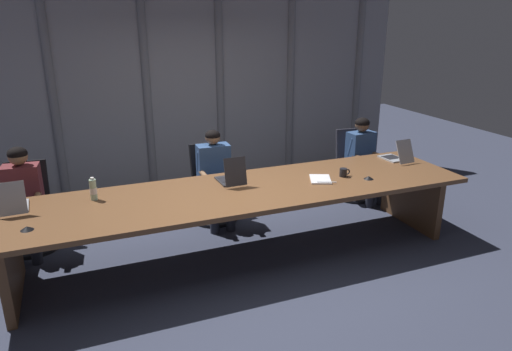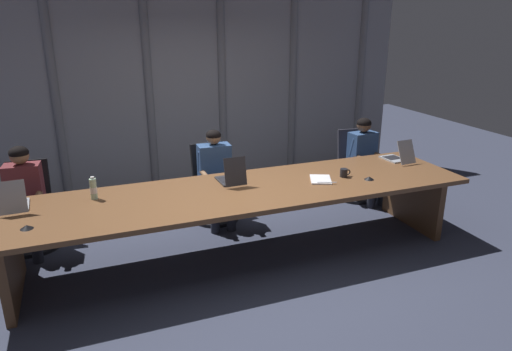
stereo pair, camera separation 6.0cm
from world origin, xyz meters
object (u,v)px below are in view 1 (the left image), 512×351
object	(u,v)px
spiral_notepad	(321,179)
office_chair_left_mid	(213,192)
laptop_center	(396,156)
laptop_left_mid	(231,178)
water_bottle_primary	(93,190)
coffee_mug_near	(344,172)
conference_mic_left_side	(369,178)
person_left_end	(23,195)
office_chair_center	(354,172)
person_left_mid	(215,173)
conference_mic_middle	(27,228)
laptop_left_end	(13,204)
office_chair_left_end	(30,217)
person_center	(364,154)

from	to	relation	value
spiral_notepad	office_chair_left_mid	bearing A→B (deg)	152.44
laptop_center	office_chair_left_mid	xyz separation A→B (m)	(-2.16, 0.83, -0.46)
laptop_left_mid	water_bottle_primary	size ratio (longest dim) A/B	1.71
office_chair_left_mid	laptop_left_mid	bearing A→B (deg)	-8.29
water_bottle_primary	coffee_mug_near	size ratio (longest dim) A/B	1.78
conference_mic_left_side	water_bottle_primary	bearing A→B (deg)	170.34
laptop_center	person_left_end	distance (m)	4.35
office_chair_center	spiral_notepad	bearing A→B (deg)	-41.05
laptop_center	office_chair_center	size ratio (longest dim) A/B	0.47
office_chair_center	person_left_end	bearing A→B (deg)	-82.21
office_chair_center	spiral_notepad	world-z (taller)	office_chair_center
person_left_end	spiral_notepad	size ratio (longest dim) A/B	3.22
person_left_mid	conference_mic_middle	world-z (taller)	person_left_mid
laptop_left_end	person_left_mid	distance (m)	2.25
office_chair_center	spiral_notepad	distance (m)	1.70
office_chair_center	conference_mic_left_side	world-z (taller)	office_chair_center
laptop_left_end	conference_mic_middle	size ratio (longest dim) A/B	3.70
office_chair_left_end	spiral_notepad	size ratio (longest dim) A/B	2.60
water_bottle_primary	laptop_center	bearing A→B (deg)	-0.27
office_chair_left_end	laptop_left_mid	bearing A→B (deg)	73.76
coffee_mug_near	conference_mic_middle	bearing A→B (deg)	-176.26
laptop_left_mid	conference_mic_left_side	world-z (taller)	laptop_left_mid
office_chair_center	office_chair_left_end	bearing A→B (deg)	-84.32
laptop_center	person_left_end	world-z (taller)	person_left_end
office_chair_left_mid	person_left_end	bearing A→B (deg)	-91.85
person_left_mid	person_center	bearing A→B (deg)	92.32
office_chair_left_end	person_center	distance (m)	4.29
person_center	laptop_left_mid	bearing A→B (deg)	-78.02
laptop_left_mid	person_left_end	distance (m)	2.22
laptop_left_mid	conference_mic_left_side	xyz separation A→B (m)	(1.46, -0.45, -0.04)
person_left_mid	coffee_mug_near	distance (m)	1.56
office_chair_left_mid	office_chair_center	xyz separation A→B (m)	(2.11, -0.00, -0.00)
office_chair_left_mid	conference_mic_middle	xyz separation A→B (m)	(-2.02, -1.33, 0.43)
office_chair_left_mid	person_left_mid	xyz separation A→B (m)	(-0.00, -0.16, 0.31)
office_chair_left_mid	person_left_end	size ratio (longest dim) A/B	0.81
coffee_mug_near	person_left_mid	bearing A→B (deg)	141.82
person_left_mid	conference_mic_left_side	bearing A→B (deg)	53.73
laptop_center	coffee_mug_near	bearing A→B (deg)	103.10
person_center	conference_mic_left_side	distance (m)	1.36
laptop_center	conference_mic_middle	world-z (taller)	laptop_center
office_chair_center	conference_mic_middle	xyz separation A→B (m)	(-4.13, -1.33, 0.43)
office_chair_left_end	person_center	size ratio (longest dim) A/B	0.82
laptop_left_mid	office_chair_left_end	bearing A→B (deg)	65.77
laptop_center	coffee_mug_near	world-z (taller)	laptop_center
coffee_mug_near	laptop_center	bearing A→B (deg)	16.95
office_chair_center	spiral_notepad	size ratio (longest dim) A/B	2.60
water_bottle_primary	conference_mic_left_side	xyz separation A→B (m)	(2.87, -0.49, -0.09)
office_chair_left_mid	person_left_mid	bearing A→B (deg)	-7.49
office_chair_left_end	person_left_mid	distance (m)	2.15
laptop_left_mid	person_center	distance (m)	2.30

